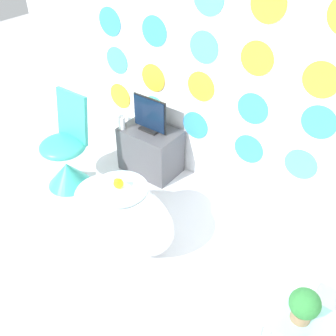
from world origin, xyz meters
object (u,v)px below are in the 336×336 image
Objects in this scene: tv at (150,116)px; potted_plant_left at (304,305)px; chair at (67,159)px; bathtub at (122,214)px; vase at (122,122)px.

potted_plant_left is (1.92, -1.06, -0.01)m from tv.
chair is 4.11× the size of potted_plant_left.
potted_plant_left reaches higher than bathtub.
chair reaches higher than tv.
bathtub is 2.55× the size of tv.
potted_plant_left is at bearing -6.23° from bathtub.
chair reaches higher than potted_plant_left.
tv is 2.19m from potted_plant_left.
tv reaches higher than potted_plant_left.
tv is at bearing 115.74° from bathtub.
vase is (-0.24, -0.14, -0.09)m from tv.
potted_plant_left is (2.16, -0.92, 0.07)m from vase.
chair reaches higher than vase.
chair is at bearing -127.17° from tv.
vase is at bearing -149.37° from tv.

